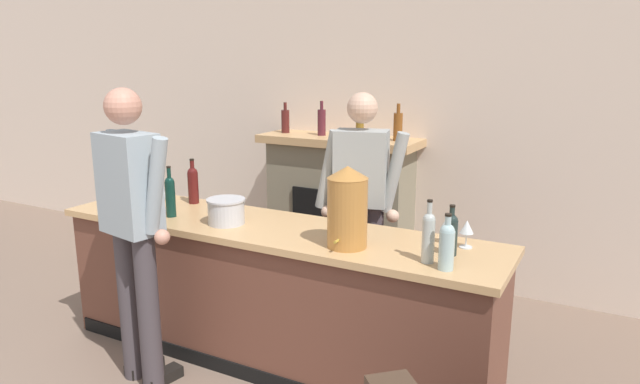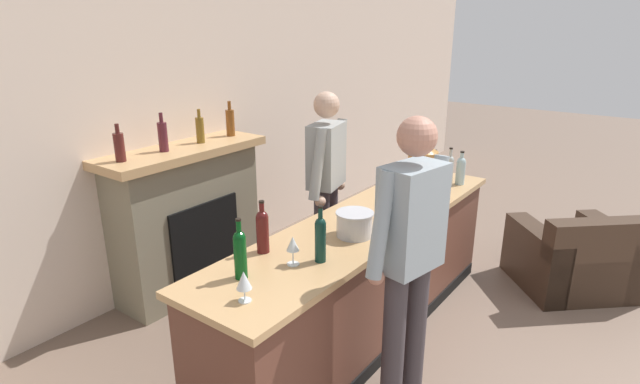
{
  "view_description": "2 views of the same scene",
  "coord_description": "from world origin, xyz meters",
  "px_view_note": "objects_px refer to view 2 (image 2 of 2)",
  "views": [
    {
      "loc": [
        2.11,
        -0.52,
        1.99
      ],
      "look_at": [
        0.36,
        2.75,
        1.1
      ],
      "focal_mm": 32.0,
      "sensor_mm": 36.0,
      "label": 1
    },
    {
      "loc": [
        -2.67,
        0.7,
        2.26
      ],
      "look_at": [
        0.16,
        2.8,
        1.07
      ],
      "focal_mm": 28.0,
      "sensor_mm": 36.0,
      "label": 2
    }
  ],
  "objects_px": {
    "ice_bucket_steel": "(354,224)",
    "wine_bottle_port_short": "(449,170)",
    "armchair_black": "(575,261)",
    "fireplace_stone": "(188,218)",
    "wine_bottle_chardonnay_pale": "(461,169)",
    "wine_bottle_cabernet_heavy": "(434,167)",
    "wine_glass_near_bucket": "(244,281)",
    "wine_glass_front_right": "(411,166)",
    "copper_dispenser": "(422,172)",
    "person_customer": "(409,261)",
    "wine_glass_front_left": "(293,245)",
    "wine_bottle_riesling_slim": "(240,252)",
    "person_bartender": "(327,186)",
    "wine_glass_by_dispenser": "(420,164)",
    "wine_bottle_merlot_tall": "(320,237)",
    "wine_bottle_burgundy_dark": "(263,229)"
  },
  "relations": [
    {
      "from": "armchair_black",
      "to": "wine_bottle_cabernet_heavy",
      "type": "bearing_deg",
      "value": 114.19
    },
    {
      "from": "wine_glass_front_right",
      "to": "wine_glass_front_left",
      "type": "bearing_deg",
      "value": -173.33
    },
    {
      "from": "wine_bottle_riesling_slim",
      "to": "wine_glass_front_right",
      "type": "bearing_deg",
      "value": 2.52
    },
    {
      "from": "wine_glass_by_dispenser",
      "to": "wine_glass_front_right",
      "type": "distance_m",
      "value": 0.12
    },
    {
      "from": "copper_dispenser",
      "to": "wine_glass_near_bucket",
      "type": "height_order",
      "value": "copper_dispenser"
    },
    {
      "from": "person_customer",
      "to": "wine_bottle_merlot_tall",
      "type": "height_order",
      "value": "person_customer"
    },
    {
      "from": "copper_dispenser",
      "to": "wine_glass_front_right",
      "type": "relative_size",
      "value": 2.84
    },
    {
      "from": "fireplace_stone",
      "to": "wine_glass_by_dispenser",
      "type": "distance_m",
      "value": 2.12
    },
    {
      "from": "person_bartender",
      "to": "wine_glass_near_bucket",
      "type": "relative_size",
      "value": 10.55
    },
    {
      "from": "armchair_black",
      "to": "wine_bottle_merlot_tall",
      "type": "xyz_separation_m",
      "value": [
        -2.4,
        1.03,
        0.82
      ]
    },
    {
      "from": "fireplace_stone",
      "to": "wine_bottle_riesling_slim",
      "type": "height_order",
      "value": "fireplace_stone"
    },
    {
      "from": "wine_glass_by_dispenser",
      "to": "wine_glass_front_right",
      "type": "height_order",
      "value": "wine_glass_front_right"
    },
    {
      "from": "wine_bottle_port_short",
      "to": "armchair_black",
      "type": "bearing_deg",
      "value": -59.04
    },
    {
      "from": "person_customer",
      "to": "wine_bottle_merlot_tall",
      "type": "xyz_separation_m",
      "value": [
        -0.16,
        0.49,
        0.07
      ]
    },
    {
      "from": "fireplace_stone",
      "to": "wine_glass_front_left",
      "type": "bearing_deg",
      "value": -108.29
    },
    {
      "from": "copper_dispenser",
      "to": "wine_bottle_merlot_tall",
      "type": "bearing_deg",
      "value": 179.84
    },
    {
      "from": "person_customer",
      "to": "wine_bottle_port_short",
      "type": "height_order",
      "value": "person_customer"
    },
    {
      "from": "wine_glass_near_bucket",
      "to": "wine_glass_front_right",
      "type": "height_order",
      "value": "same"
    },
    {
      "from": "wine_glass_near_bucket",
      "to": "wine_glass_by_dispenser",
      "type": "bearing_deg",
      "value": 5.91
    },
    {
      "from": "ice_bucket_steel",
      "to": "wine_bottle_merlot_tall",
      "type": "xyz_separation_m",
      "value": [
        -0.43,
        -0.04,
        0.07
      ]
    },
    {
      "from": "armchair_black",
      "to": "ice_bucket_steel",
      "type": "distance_m",
      "value": 2.36
    },
    {
      "from": "fireplace_stone",
      "to": "wine_glass_front_right",
      "type": "distance_m",
      "value": 2.02
    },
    {
      "from": "wine_bottle_merlot_tall",
      "to": "wine_glass_front_left",
      "type": "relative_size",
      "value": 1.97
    },
    {
      "from": "ice_bucket_steel",
      "to": "wine_glass_front_left",
      "type": "bearing_deg",
      "value": 173.99
    },
    {
      "from": "armchair_black",
      "to": "wine_glass_by_dispenser",
      "type": "bearing_deg",
      "value": 109.8
    },
    {
      "from": "person_customer",
      "to": "armchair_black",
      "type": "bearing_deg",
      "value": -13.46
    },
    {
      "from": "wine_glass_near_bucket",
      "to": "fireplace_stone",
      "type": "bearing_deg",
      "value": 59.58
    },
    {
      "from": "copper_dispenser",
      "to": "wine_glass_front_right",
      "type": "height_order",
      "value": "copper_dispenser"
    },
    {
      "from": "copper_dispenser",
      "to": "wine_bottle_port_short",
      "type": "bearing_deg",
      "value": -3.48
    },
    {
      "from": "fireplace_stone",
      "to": "armchair_black",
      "type": "relative_size",
      "value": 1.32
    },
    {
      "from": "wine_bottle_cabernet_heavy",
      "to": "wine_glass_front_right",
      "type": "bearing_deg",
      "value": 111.01
    },
    {
      "from": "wine_bottle_cabernet_heavy",
      "to": "wine_bottle_riesling_slim",
      "type": "bearing_deg",
      "value": 177.73
    },
    {
      "from": "copper_dispenser",
      "to": "ice_bucket_steel",
      "type": "relative_size",
      "value": 1.87
    },
    {
      "from": "wine_bottle_port_short",
      "to": "person_customer",
      "type": "bearing_deg",
      "value": -164.47
    },
    {
      "from": "wine_glass_front_left",
      "to": "ice_bucket_steel",
      "type": "bearing_deg",
      "value": -6.01
    },
    {
      "from": "fireplace_stone",
      "to": "wine_bottle_cabernet_heavy",
      "type": "relative_size",
      "value": 5.69
    },
    {
      "from": "armchair_black",
      "to": "wine_bottle_burgundy_dark",
      "type": "bearing_deg",
      "value": 151.12
    },
    {
      "from": "fireplace_stone",
      "to": "person_customer",
      "type": "distance_m",
      "value": 2.27
    },
    {
      "from": "person_bartender",
      "to": "wine_bottle_cabernet_heavy",
      "type": "xyz_separation_m",
      "value": [
        0.8,
        -0.59,
        0.08
      ]
    },
    {
      "from": "person_bartender",
      "to": "wine_bottle_cabernet_heavy",
      "type": "height_order",
      "value": "person_bartender"
    },
    {
      "from": "ice_bucket_steel",
      "to": "wine_bottle_merlot_tall",
      "type": "bearing_deg",
      "value": -174.47
    },
    {
      "from": "person_customer",
      "to": "person_bartender",
      "type": "relative_size",
      "value": 1.04
    },
    {
      "from": "armchair_black",
      "to": "fireplace_stone",
      "type": "bearing_deg",
      "value": 125.71
    },
    {
      "from": "wine_bottle_burgundy_dark",
      "to": "fireplace_stone",
      "type": "bearing_deg",
      "value": 69.43
    },
    {
      "from": "wine_bottle_merlot_tall",
      "to": "ice_bucket_steel",
      "type": "bearing_deg",
      "value": 5.53
    },
    {
      "from": "wine_bottle_chardonnay_pale",
      "to": "wine_bottle_cabernet_heavy",
      "type": "relative_size",
      "value": 1.04
    },
    {
      "from": "ice_bucket_steel",
      "to": "wine_bottle_port_short",
      "type": "distance_m",
      "value": 1.38
    },
    {
      "from": "copper_dispenser",
      "to": "person_customer",
      "type": "bearing_deg",
      "value": -157.28
    },
    {
      "from": "ice_bucket_steel",
      "to": "wine_bottle_cabernet_heavy",
      "type": "height_order",
      "value": "wine_bottle_cabernet_heavy"
    },
    {
      "from": "person_bartender",
      "to": "wine_glass_near_bucket",
      "type": "distance_m",
      "value": 1.8
    }
  ]
}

